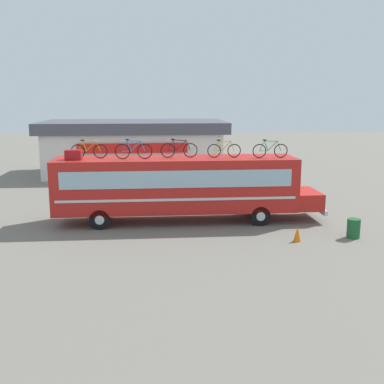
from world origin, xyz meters
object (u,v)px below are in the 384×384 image
Objects in this scene: rooftop_bicycle_2 at (134,151)px; rooftop_bicycle_4 at (224,150)px; luggage_bag_1 at (73,155)px; rooftop_bicycle_1 at (89,151)px; rooftop_bicycle_5 at (270,150)px; bus at (180,185)px; rooftop_bicycle_3 at (179,150)px; trash_bin at (354,228)px; traffic_cone at (297,234)px.

rooftop_bicycle_4 is (4.31, 0.17, -0.03)m from rooftop_bicycle_2.
rooftop_bicycle_2 is (2.77, 0.04, 0.16)m from luggage_bag_1.
rooftop_bicycle_1 reaches higher than rooftop_bicycle_5.
rooftop_bicycle_3 is (-0.05, 0.06, 1.70)m from bus.
rooftop_bicycle_2 reaches higher than rooftop_bicycle_3.
trash_bin is (3.00, -3.07, -3.09)m from rooftop_bicycle_5.
rooftop_bicycle_4 is 0.95× the size of rooftop_bicycle_5.
trash_bin is (7.28, -3.47, -1.40)m from bus.
rooftop_bicycle_2 is 4.32m from rooftop_bicycle_4.
luggage_bag_1 is at bearing 165.61° from trash_bin.
luggage_bag_1 is 0.42× the size of rooftop_bicycle_2.
rooftop_bicycle_2 is 1.03× the size of rooftop_bicycle_5.
luggage_bag_1 is at bearing -175.57° from rooftop_bicycle_3.
luggage_bag_1 is 1.16× the size of traffic_cone.
rooftop_bicycle_5 reaches higher than trash_bin.
rooftop_bicycle_1 is (0.66, 0.47, 0.14)m from luggage_bag_1.
luggage_bag_1 is 10.72m from traffic_cone.
rooftop_bicycle_1 is at bearing 35.72° from luggage_bag_1.
rooftop_bicycle_3 reaches higher than traffic_cone.
rooftop_bicycle_3 is 8.71m from trash_bin.
rooftop_bicycle_1 reaches higher than traffic_cone.
bus is at bearing 141.28° from traffic_cone.
luggage_bag_1 is at bearing -178.27° from rooftop_bicycle_4.
bus is 1.70m from rooftop_bicycle_3.
rooftop_bicycle_3 is 2.17m from rooftop_bicycle_4.
bus is 8.19m from trash_bin.
bus is 4.64m from rooftop_bicycle_1.
rooftop_bicycle_1 is 0.97× the size of rooftop_bicycle_3.
rooftop_bicycle_5 is 4.66m from traffic_cone.
bus is at bearing -46.98° from rooftop_bicycle_3.
trash_bin is at bearing 6.65° from traffic_cone.
rooftop_bicycle_2 reaches higher than rooftop_bicycle_1.
rooftop_bicycle_5 is at bearing -5.98° from rooftop_bicycle_3.
rooftop_bicycle_2 is at bearing -177.71° from rooftop_bicycle_4.
luggage_bag_1 is at bearing 160.40° from traffic_cone.
luggage_bag_1 is 12.99m from trash_bin.
trash_bin is (12.26, -3.15, -2.95)m from luggage_bag_1.
luggage_bag_1 is 0.43× the size of rooftop_bicycle_1.
rooftop_bicycle_3 is at bearing 175.54° from rooftop_bicycle_4.
trash_bin reaches higher than traffic_cone.
bus is 7.56× the size of rooftop_bicycle_1.
bus is 2.70m from rooftop_bicycle_4.
luggage_bag_1 is at bearing -179.16° from rooftop_bicycle_2.
traffic_cone is (6.91, -3.49, -3.21)m from rooftop_bicycle_2.
rooftop_bicycle_4 is 2.20m from rooftop_bicycle_5.
rooftop_bicycle_3 reaches higher than bus.
rooftop_bicycle_1 is 2.04× the size of trash_bin.
luggage_bag_1 is 0.42× the size of rooftop_bicycle_3.
rooftop_bicycle_5 is at bearing -7.49° from rooftop_bicycle_4.
trash_bin is at bearing -25.68° from rooftop_bicycle_3.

